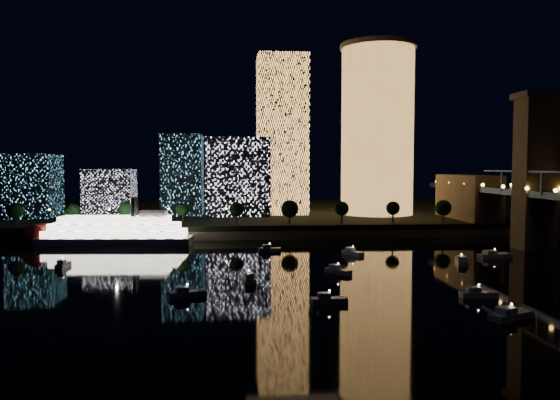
{
  "coord_description": "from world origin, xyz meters",
  "views": [
    {
      "loc": [
        -31.6,
        -116.45,
        26.72
      ],
      "look_at": [
        -16.56,
        55.0,
        15.95
      ],
      "focal_mm": 35.0,
      "sensor_mm": 36.0,
      "label": 1
    }
  ],
  "objects": [
    {
      "name": "riverboat",
      "position": [
        -73.69,
        72.64,
        4.27
      ],
      "size": [
        55.98,
        15.51,
        16.66
      ],
      "color": "silver",
      "rests_on": "ground"
    },
    {
      "name": "tower_rectangular",
      "position": [
        -8.89,
        132.33,
        40.59
      ],
      "size": [
        22.37,
        22.37,
        71.17
      ],
      "primitive_type": "cube",
      "color": "#F9A74F",
      "rests_on": "far_bank"
    },
    {
      "name": "street_lamps",
      "position": [
        -34.0,
        94.0,
        9.02
      ],
      "size": [
        132.7,
        0.7,
        5.65
      ],
      "color": "black",
      "rests_on": "far_bank"
    },
    {
      "name": "esplanade_trees",
      "position": [
        -30.34,
        88.0,
        10.47
      ],
      "size": [
        166.02,
        6.97,
        8.99
      ],
      "color": "black",
      "rests_on": "far_bank"
    },
    {
      "name": "motorboats",
      "position": [
        5.21,
        12.11,
        0.81
      ],
      "size": [
        130.05,
        82.74,
        2.78
      ],
      "color": "silver",
      "rests_on": "ground"
    },
    {
      "name": "seawall",
      "position": [
        0.0,
        82.0,
        1.5
      ],
      "size": [
        420.0,
        6.0,
        3.0
      ],
      "primitive_type": "cube",
      "color": "#6B5E4C",
      "rests_on": "ground"
    },
    {
      "name": "midrise_blocks",
      "position": [
        -60.07,
        126.94,
        20.58
      ],
      "size": [
        110.03,
        29.25,
        35.49
      ],
      "color": "white",
      "rests_on": "far_bank"
    },
    {
      "name": "ground",
      "position": [
        0.0,
        0.0,
        0.0
      ],
      "size": [
        520.0,
        520.0,
        0.0
      ],
      "primitive_type": "plane",
      "color": "black",
      "rests_on": "ground"
    },
    {
      "name": "far_bank",
      "position": [
        0.0,
        160.0,
        2.5
      ],
      "size": [
        420.0,
        160.0,
        5.0
      ],
      "primitive_type": "cube",
      "color": "black",
      "rests_on": "ground"
    },
    {
      "name": "tower_cylindrical",
      "position": [
        33.31,
        124.42,
        42.9
      ],
      "size": [
        34.0,
        34.0,
        75.55
      ],
      "color": "#F9A74F",
      "rests_on": "far_bank"
    }
  ]
}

